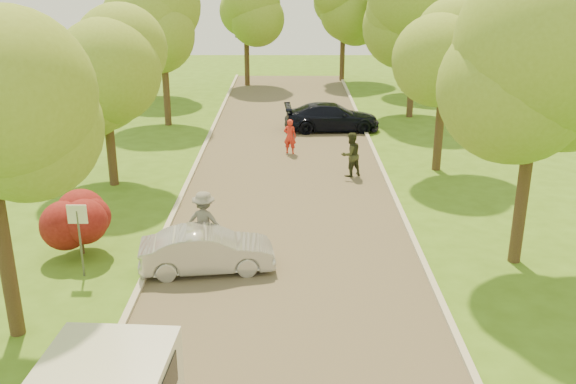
{
  "coord_description": "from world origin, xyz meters",
  "views": [
    {
      "loc": [
        0.07,
        -12.41,
        8.47
      ],
      "look_at": [
        0.02,
        7.49,
        1.3
      ],
      "focal_mm": 40.0,
      "sensor_mm": 36.0,
      "label": 1
    }
  ],
  "objects_px": {
    "longboard": "(206,251)",
    "silver_sedan": "(207,250)",
    "dark_sedan": "(332,117)",
    "person_olive": "(351,155)",
    "street_sign": "(78,225)",
    "person_striped": "(290,137)",
    "skateboarder": "(204,222)"
  },
  "relations": [
    {
      "from": "street_sign",
      "to": "person_striped",
      "type": "distance_m",
      "value": 13.76
    },
    {
      "from": "street_sign",
      "to": "person_striped",
      "type": "xyz_separation_m",
      "value": [
        5.88,
        12.42,
        -0.74
      ]
    },
    {
      "from": "dark_sedan",
      "to": "longboard",
      "type": "height_order",
      "value": "dark_sedan"
    },
    {
      "from": "silver_sedan",
      "to": "longboard",
      "type": "distance_m",
      "value": 1.21
    },
    {
      "from": "skateboarder",
      "to": "person_olive",
      "type": "xyz_separation_m",
      "value": [
        5.1,
        7.65,
        -0.15
      ]
    },
    {
      "from": "dark_sedan",
      "to": "person_olive",
      "type": "height_order",
      "value": "person_olive"
    },
    {
      "from": "dark_sedan",
      "to": "street_sign",
      "type": "bearing_deg",
      "value": 151.07
    },
    {
      "from": "street_sign",
      "to": "dark_sedan",
      "type": "xyz_separation_m",
      "value": [
        8.1,
        16.81,
        -0.84
      ]
    },
    {
      "from": "dark_sedan",
      "to": "longboard",
      "type": "relative_size",
      "value": 4.92
    },
    {
      "from": "silver_sedan",
      "to": "dark_sedan",
      "type": "bearing_deg",
      "value": -23.46
    },
    {
      "from": "longboard",
      "to": "silver_sedan",
      "type": "bearing_deg",
      "value": 113.49
    },
    {
      "from": "person_striped",
      "to": "person_olive",
      "type": "distance_m",
      "value": 4.18
    },
    {
      "from": "dark_sedan",
      "to": "longboard",
      "type": "xyz_separation_m",
      "value": [
        -4.8,
        -15.36,
        -0.62
      ]
    },
    {
      "from": "skateboarder",
      "to": "person_striped",
      "type": "height_order",
      "value": "skateboarder"
    },
    {
      "from": "dark_sedan",
      "to": "longboard",
      "type": "bearing_deg",
      "value": 159.45
    },
    {
      "from": "silver_sedan",
      "to": "person_olive",
      "type": "height_order",
      "value": "person_olive"
    },
    {
      "from": "person_striped",
      "to": "street_sign",
      "type": "bearing_deg",
      "value": 81.16
    },
    {
      "from": "street_sign",
      "to": "skateboarder",
      "type": "xyz_separation_m",
      "value": [
        3.3,
        1.44,
        -0.48
      ]
    },
    {
      "from": "silver_sedan",
      "to": "person_striped",
      "type": "bearing_deg",
      "value": -19.01
    },
    {
      "from": "skateboarder",
      "to": "silver_sedan",
      "type": "bearing_deg",
      "value": 113.49
    },
    {
      "from": "silver_sedan",
      "to": "person_olive",
      "type": "xyz_separation_m",
      "value": [
        4.9,
        8.72,
        0.3
      ]
    },
    {
      "from": "street_sign",
      "to": "longboard",
      "type": "distance_m",
      "value": 3.88
    },
    {
      "from": "silver_sedan",
      "to": "dark_sedan",
      "type": "xyz_separation_m",
      "value": [
        4.6,
        16.44,
        0.09
      ]
    },
    {
      "from": "dark_sedan",
      "to": "person_striped",
      "type": "bearing_deg",
      "value": 150.01
    },
    {
      "from": "dark_sedan",
      "to": "skateboarder",
      "type": "bearing_deg",
      "value": 159.45
    },
    {
      "from": "street_sign",
      "to": "person_olive",
      "type": "bearing_deg",
      "value": 47.24
    },
    {
      "from": "street_sign",
      "to": "skateboarder",
      "type": "distance_m",
      "value": 3.63
    },
    {
      "from": "street_sign",
      "to": "dark_sedan",
      "type": "bearing_deg",
      "value": 64.27
    },
    {
      "from": "street_sign",
      "to": "person_striped",
      "type": "height_order",
      "value": "street_sign"
    },
    {
      "from": "person_striped",
      "to": "person_olive",
      "type": "bearing_deg",
      "value": 143.61
    },
    {
      "from": "longboard",
      "to": "skateboarder",
      "type": "xyz_separation_m",
      "value": [
        -0.0,
        0.0,
        0.98
      ]
    },
    {
      "from": "street_sign",
      "to": "dark_sedan",
      "type": "relative_size",
      "value": 0.43
    }
  ]
}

